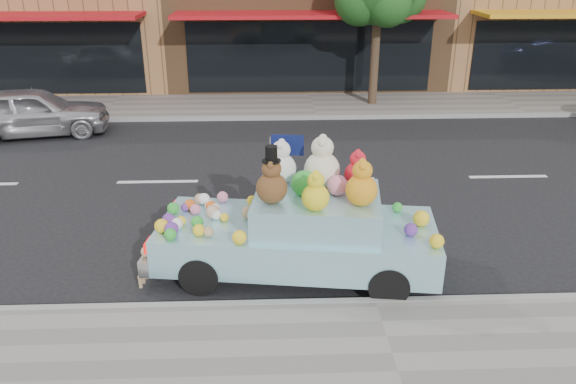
{
  "coord_description": "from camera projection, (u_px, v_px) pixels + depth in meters",
  "views": [
    {
      "loc": [
        -1.53,
        -11.78,
        4.74
      ],
      "look_at": [
        -1.21,
        -3.62,
        1.25
      ],
      "focal_mm": 35.0,
      "sensor_mm": 36.0,
      "label": 1
    }
  ],
  "objects": [
    {
      "name": "ground",
      "position": [
        335.0,
        179.0,
        12.74
      ],
      "size": [
        120.0,
        120.0,
        0.0
      ],
      "primitive_type": "plane",
      "color": "black",
      "rests_on": "ground"
    },
    {
      "name": "art_car",
      "position": [
        299.0,
        227.0,
        8.77
      ],
      "size": [
        4.68,
        2.33,
        2.22
      ],
      "rotation": [
        0.0,
        0.0,
        -0.14
      ],
      "color": "black",
      "rests_on": "ground"
    },
    {
      "name": "near_sidewalk",
      "position": [
        398.0,
        375.0,
        6.75
      ],
      "size": [
        60.0,
        3.0,
        0.12
      ],
      "primitive_type": "cube",
      "color": "gray",
      "rests_on": "ground"
    },
    {
      "name": "car_silver",
      "position": [
        33.0,
        112.0,
        15.56
      ],
      "size": [
        4.23,
        2.36,
        1.36
      ],
      "primitive_type": "imported",
      "rotation": [
        0.0,
        0.0,
        1.77
      ],
      "color": "#B5B4B9",
      "rests_on": "ground"
    },
    {
      "name": "far_kerb",
      "position": [
        316.0,
        117.0,
        17.31
      ],
      "size": [
        60.0,
        0.12,
        0.13
      ],
      "primitive_type": "cube",
      "color": "gray",
      "rests_on": "ground"
    },
    {
      "name": "far_sidewalk",
      "position": [
        312.0,
        105.0,
        18.69
      ],
      "size": [
        60.0,
        3.0,
        0.12
      ],
      "primitive_type": "cube",
      "color": "gray",
      "rests_on": "ground"
    },
    {
      "name": "near_kerb",
      "position": [
        375.0,
        303.0,
        8.12
      ],
      "size": [
        60.0,
        0.12,
        0.13
      ],
      "primitive_type": "cube",
      "color": "gray",
      "rests_on": "ground"
    }
  ]
}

